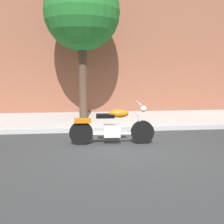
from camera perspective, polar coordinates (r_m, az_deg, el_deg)
ground_plane at (r=6.97m, az=2.35°, el=-7.30°), size 60.00×60.00×0.00m
sidewalk at (r=10.16m, az=-0.41°, el=-1.75°), size 23.46×3.37×0.14m
building_facade at (r=12.27m, az=-1.42°, el=22.56°), size 23.46×0.50×9.70m
motorcycle at (r=7.05m, az=-0.03°, el=-3.28°), size 2.27×0.70×1.12m
street_tree at (r=10.22m, az=-6.49°, el=20.43°), size 2.76×2.76×5.42m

